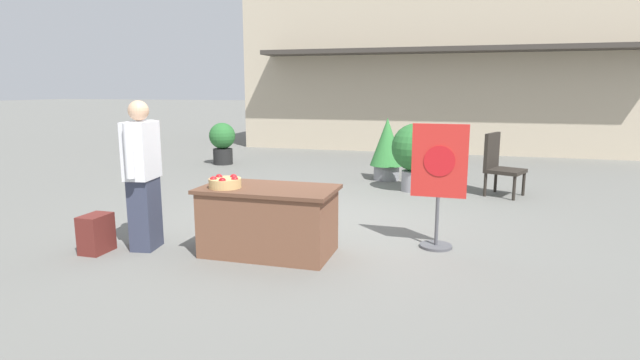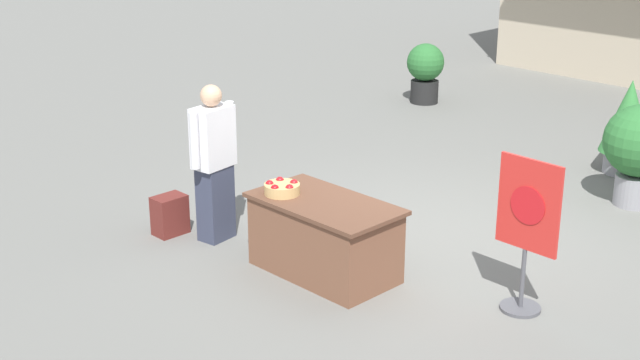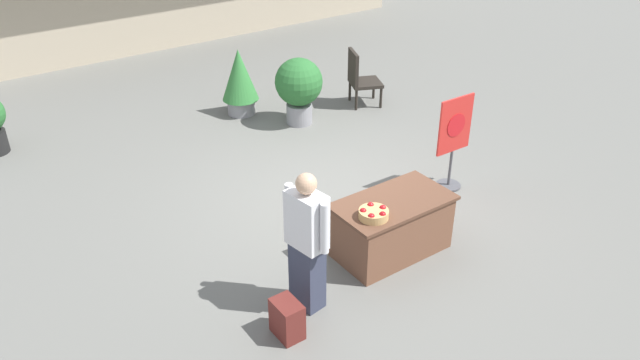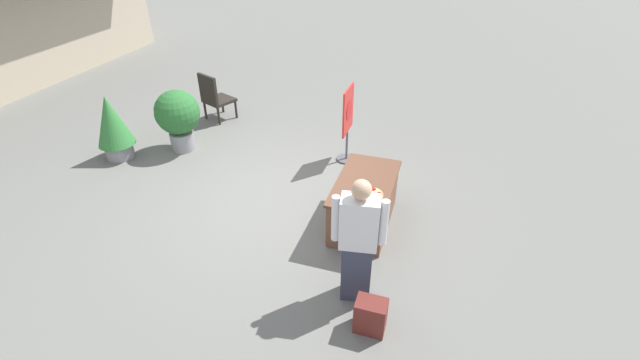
% 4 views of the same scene
% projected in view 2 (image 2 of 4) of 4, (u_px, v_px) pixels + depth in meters
% --- Properties ---
extents(ground_plane, '(120.00, 120.00, 0.00)m').
position_uv_depth(ground_plane, '(428.00, 237.00, 9.33)').
color(ground_plane, slate).
extents(display_table, '(1.44, 0.79, 0.73)m').
position_uv_depth(display_table, '(325.00, 237.00, 8.39)').
color(display_table, brown).
rests_on(display_table, ground_plane).
extents(apple_basket, '(0.34, 0.34, 0.13)m').
position_uv_depth(apple_basket, '(282.00, 188.00, 8.44)').
color(apple_basket, tan).
rests_on(apple_basket, display_table).
extents(person_visitor, '(0.32, 0.60, 1.64)m').
position_uv_depth(person_visitor, '(214.00, 162.00, 9.03)').
color(person_visitor, '#33384C').
rests_on(person_visitor, ground_plane).
extents(backpack, '(0.24, 0.34, 0.42)m').
position_uv_depth(backpack, '(170.00, 215.00, 9.35)').
color(backpack, maroon).
rests_on(backpack, ground_plane).
extents(poster_board, '(0.60, 0.36, 1.39)m').
position_uv_depth(poster_board, '(527.00, 229.00, 7.56)').
color(poster_board, '#4C4C51').
rests_on(poster_board, ground_plane).
extents(potted_plant_near_left, '(0.82, 0.82, 1.17)m').
position_uv_depth(potted_plant_near_left, '(640.00, 146.00, 9.99)').
color(potted_plant_near_left, gray).
rests_on(potted_plant_near_left, ground_plane).
extents(potted_plant_far_left, '(0.60, 0.60, 0.97)m').
position_uv_depth(potted_plant_far_left, '(425.00, 70.00, 14.39)').
color(potted_plant_far_left, black).
rests_on(potted_plant_far_left, ground_plane).
extents(potted_plant_far_right, '(0.65, 0.65, 1.20)m').
position_uv_depth(potted_plant_far_right, '(628.00, 123.00, 11.05)').
color(potted_plant_far_right, gray).
rests_on(potted_plant_far_right, ground_plane).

